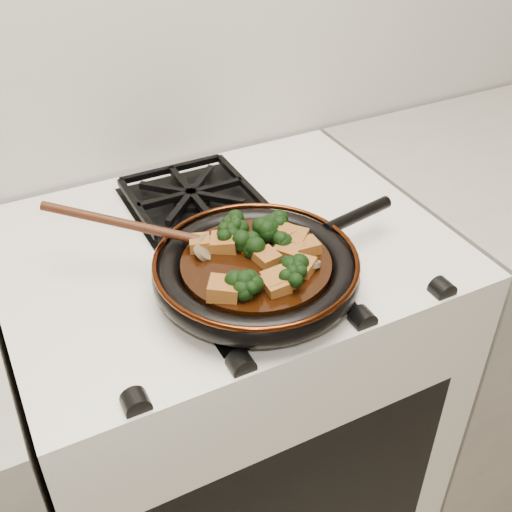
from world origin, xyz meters
name	(u,v)px	position (x,y,z in m)	size (l,w,h in m)	color
stove	(229,411)	(0.00, 1.69, 0.45)	(0.76, 0.60, 0.90)	white
burner_grate_front	(259,281)	(0.00, 1.55, 0.91)	(0.23, 0.23, 0.03)	black
burner_grate_back	(191,197)	(0.00, 1.83, 0.91)	(0.23, 0.23, 0.03)	black
skillet	(257,269)	(-0.01, 1.54, 0.94)	(0.44, 0.32, 0.05)	black
braising_sauce	(256,267)	(-0.01, 1.54, 0.95)	(0.23, 0.23, 0.02)	black
tofu_cube_0	(200,244)	(-0.07, 1.62, 0.97)	(0.04, 0.03, 0.02)	#915821
tofu_cube_1	(306,247)	(0.07, 1.53, 0.97)	(0.03, 0.04, 0.02)	#915821
tofu_cube_2	(284,234)	(0.06, 1.58, 0.97)	(0.04, 0.04, 0.02)	#915821
tofu_cube_3	(224,243)	(-0.04, 1.60, 0.97)	(0.04, 0.04, 0.02)	#915821
tofu_cube_4	(276,285)	(-0.01, 1.47, 0.97)	(0.04, 0.03, 0.02)	#915821
tofu_cube_5	(302,267)	(0.04, 1.49, 0.97)	(0.04, 0.04, 0.02)	#915821
tofu_cube_6	(224,289)	(-0.08, 1.50, 0.97)	(0.04, 0.04, 0.02)	#915821
tofu_cube_7	(289,250)	(0.05, 1.54, 0.97)	(0.03, 0.04, 0.02)	#915821
tofu_cube_8	(292,239)	(0.06, 1.56, 0.97)	(0.04, 0.04, 0.02)	#915821
tofu_cube_9	(278,280)	(-0.01, 1.48, 0.97)	(0.04, 0.04, 0.02)	#915821
tofu_cube_10	(267,258)	(0.01, 1.54, 0.97)	(0.04, 0.03, 0.02)	#915821
broccoli_floret_0	(293,267)	(0.03, 1.50, 0.97)	(0.06, 0.06, 0.05)	black
broccoli_floret_1	(274,226)	(0.06, 1.61, 0.97)	(0.06, 0.06, 0.05)	black
broccoli_floret_2	(244,282)	(-0.05, 1.49, 0.97)	(0.06, 0.06, 0.06)	black
broccoli_floret_3	(277,241)	(0.04, 1.56, 0.97)	(0.06, 0.06, 0.05)	black
broccoli_floret_4	(269,233)	(0.04, 1.59, 0.97)	(0.06, 0.06, 0.06)	black
broccoli_floret_5	(248,248)	(-0.01, 1.57, 0.97)	(0.06, 0.06, 0.05)	black
broccoli_floret_6	(225,237)	(-0.03, 1.61, 0.97)	(0.06, 0.06, 0.05)	black
broccoli_floret_7	(249,290)	(-0.06, 1.48, 0.97)	(0.06, 0.06, 0.06)	black
broccoli_floret_8	(294,279)	(0.02, 1.47, 0.97)	(0.05, 0.05, 0.05)	black
broccoli_floret_9	(239,226)	(0.00, 1.63, 0.97)	(0.06, 0.06, 0.05)	black
carrot_coin_0	(235,245)	(-0.02, 1.59, 0.96)	(0.03, 0.03, 0.01)	#C23C05
carrot_coin_1	(249,248)	(-0.01, 1.57, 0.96)	(0.03, 0.03, 0.01)	#C23C05
carrot_coin_2	(230,240)	(-0.02, 1.61, 0.96)	(0.03, 0.03, 0.01)	#C23C05
carrot_coin_3	(236,285)	(-0.06, 1.50, 0.96)	(0.03, 0.03, 0.01)	#C23C05
mushroom_slice_0	(203,253)	(-0.07, 1.59, 0.97)	(0.03, 0.03, 0.01)	brown
mushroom_slice_1	(208,245)	(-0.06, 1.61, 0.97)	(0.03, 0.03, 0.01)	brown
mushroom_slice_2	(232,290)	(-0.07, 1.49, 0.97)	(0.03, 0.03, 0.01)	brown
mushroom_slice_3	(310,264)	(0.06, 1.50, 0.97)	(0.03, 0.03, 0.01)	brown
wooden_spoon	(164,232)	(-0.11, 1.65, 0.98)	(0.16, 0.11, 0.28)	#411D0E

